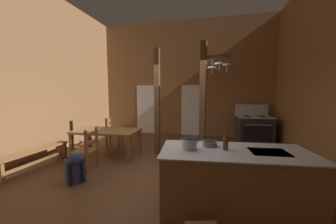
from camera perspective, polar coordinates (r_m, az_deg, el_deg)
ground_plane at (r=4.21m, az=-3.22°, el=-19.27°), size 7.62×8.50×0.10m
wall_back at (r=7.67m, az=4.95°, el=10.14°), size 7.62×0.14×4.60m
wall_left at (r=5.86m, az=-38.85°, el=10.14°), size 0.14×8.50×4.60m
glazed_door_back_left at (r=7.97m, az=-6.20°, el=0.79°), size 1.00×0.01×2.05m
glazed_panel_back_right at (r=7.57m, az=7.35°, el=0.50°), size 0.84×0.01×2.05m
kitchen_island at (r=3.09m, az=19.73°, el=-19.16°), size 2.24×1.17×0.90m
stove_range at (r=7.07m, az=25.04°, el=-4.85°), size 1.21×0.92×1.32m
support_post_with_pot_rack at (r=4.54m, az=11.26°, el=4.11°), size 0.72×0.28×2.95m
support_post_center at (r=5.15m, az=-3.37°, el=3.00°), size 0.14×0.14×2.95m
dining_table at (r=5.29m, az=-18.44°, el=-6.25°), size 1.73×0.97×0.74m
ladderback_chair_near_window at (r=6.25m, az=-16.78°, el=-6.20°), size 0.54×0.54×0.95m
ladderback_chair_by_post at (r=4.61m, az=-23.91°, el=-10.80°), size 0.44×0.44×0.95m
bench_along_left_wall at (r=5.37m, az=-36.05°, el=-10.68°), size 0.47×1.61×0.44m
backpack at (r=4.13m, az=-26.88°, el=-14.94°), size 0.39×0.39×0.60m
stockpot_on_counter at (r=2.82m, az=6.63°, el=-9.62°), size 0.30×0.23×0.18m
mixing_bowl_on_counter at (r=3.04m, az=12.83°, el=-9.52°), size 0.22×0.22×0.08m
bottle_tall_on_counter at (r=2.89m, az=17.43°, el=-9.02°), size 0.08×0.08×0.28m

